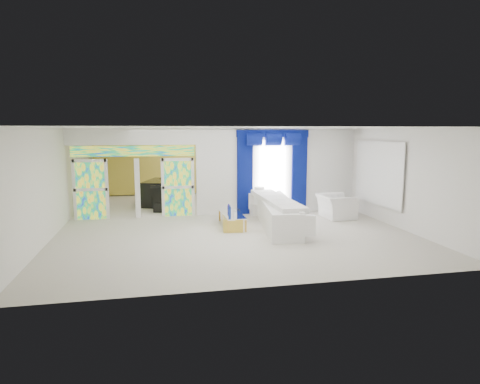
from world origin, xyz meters
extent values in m
plane|color=#B7AF9E|center=(0.00, 0.00, 0.00)|extent=(12.00, 12.00, 0.00)
cube|color=white|center=(2.15, 1.00, 1.50)|extent=(5.70, 0.18, 3.00)
cube|color=white|center=(-2.85, 1.00, 2.73)|extent=(4.30, 0.18, 0.55)
cube|color=#994C3F|center=(-4.28, 1.00, 1.00)|extent=(0.95, 0.04, 2.00)
cube|color=#994C3F|center=(-1.42, 1.00, 1.00)|extent=(0.95, 0.04, 2.00)
cube|color=#994C3F|center=(-2.85, 1.00, 2.25)|extent=(4.00, 0.05, 0.35)
cube|color=white|center=(1.90, 0.90, 1.45)|extent=(1.00, 0.02, 2.30)
cube|color=#04054A|center=(0.90, 0.87, 1.40)|extent=(0.55, 0.10, 2.80)
cube|color=#04054A|center=(2.90, 0.87, 1.40)|extent=(0.55, 0.10, 2.80)
cube|color=#04054A|center=(1.90, 0.87, 2.82)|extent=(2.60, 0.12, 0.25)
cube|color=white|center=(4.94, -1.00, 1.55)|extent=(0.04, 2.70, 1.90)
cube|color=#AD9A29|center=(0.00, 5.90, 1.50)|extent=(9.70, 0.12, 2.90)
cube|color=white|center=(1.45, -1.24, 0.39)|extent=(1.43, 4.15, 0.78)
cube|color=gold|center=(0.10, -0.94, 0.19)|extent=(0.81, 1.79, 0.38)
cube|color=white|center=(1.66, 0.62, 0.20)|extent=(1.24, 0.50, 0.40)
cylinder|color=white|center=(1.36, 0.62, 0.69)|extent=(0.36, 0.36, 0.58)
imported|color=white|center=(3.78, -0.42, 0.39)|extent=(1.09, 1.24, 0.78)
cube|color=black|center=(-1.77, 3.34, 0.49)|extent=(1.98, 2.28, 0.97)
cube|color=black|center=(-1.77, 1.74, 0.16)|extent=(1.04, 0.65, 0.32)
cube|color=tan|center=(-4.66, 2.05, 0.38)|extent=(0.58, 0.54, 0.76)
sphere|color=gold|center=(-2.30, 3.40, 2.65)|extent=(0.60, 0.60, 0.60)
cylinder|color=white|center=(0.14, -1.21, 0.45)|extent=(0.10, 0.10, 0.13)
cylinder|color=white|center=(0.14, -0.58, 0.43)|extent=(0.11, 0.11, 0.10)
cylinder|color=#1A1697|center=(0.09, -0.42, 0.47)|extent=(0.08, 0.08, 0.18)
cylinder|color=navy|center=(0.02, -0.99, 0.50)|extent=(0.08, 0.08, 0.23)
camera|label=1|loc=(-2.17, -13.21, 2.93)|focal=30.98mm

